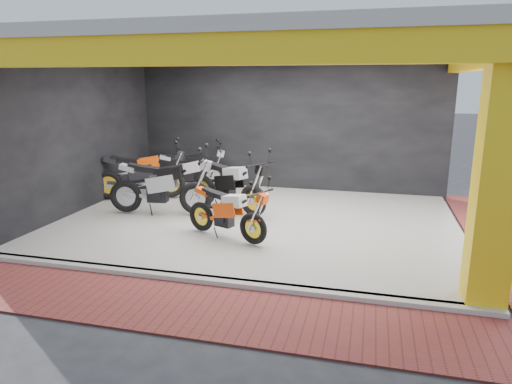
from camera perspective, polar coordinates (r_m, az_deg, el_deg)
ground at (r=7.76m, az=-3.38°, el=-8.31°), size 80.00×80.00×0.00m
showroom_floor at (r=9.56m, az=0.25°, el=-3.70°), size 8.00×6.00×0.10m
showroom_ceiling at (r=9.15m, az=0.28°, el=18.03°), size 8.40×6.40×0.20m
back_wall at (r=12.21m, az=3.84°, el=8.20°), size 8.20×0.20×3.50m
left_wall at (r=10.94m, az=-21.21°, el=6.69°), size 0.20×6.20×3.50m
corner_column at (r=6.40m, az=27.94°, el=1.71°), size 0.50×0.50×3.50m
header_beam_front at (r=6.27m, az=-6.71°, el=17.23°), size 8.40×0.30×0.40m
header_beam_right at (r=9.04m, az=26.63°, el=14.80°), size 0.30×6.40×0.40m
floor_kerb at (r=6.86m, az=-6.01°, el=-10.97°), size 8.00×0.20×0.10m
paver_front at (r=6.22m, az=-8.55°, el=-14.11°), size 9.00×1.40×0.03m
paver_right at (r=9.66m, az=29.21°, el=-5.53°), size 1.40×7.00×0.03m
moto_hero at (r=7.89m, az=-0.36°, el=-2.68°), size 2.03×1.36×1.16m
moto_row_a at (r=9.50m, az=-0.37°, el=0.87°), size 2.43×1.76×1.40m
moto_row_b at (r=9.72m, az=-7.62°, el=1.20°), size 2.48×1.22×1.45m
moto_row_c at (r=11.30m, az=-10.66°, el=2.70°), size 2.45×1.59×1.41m
moto_row_d at (r=12.26m, az=-5.39°, el=3.35°), size 2.17×1.57×1.25m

